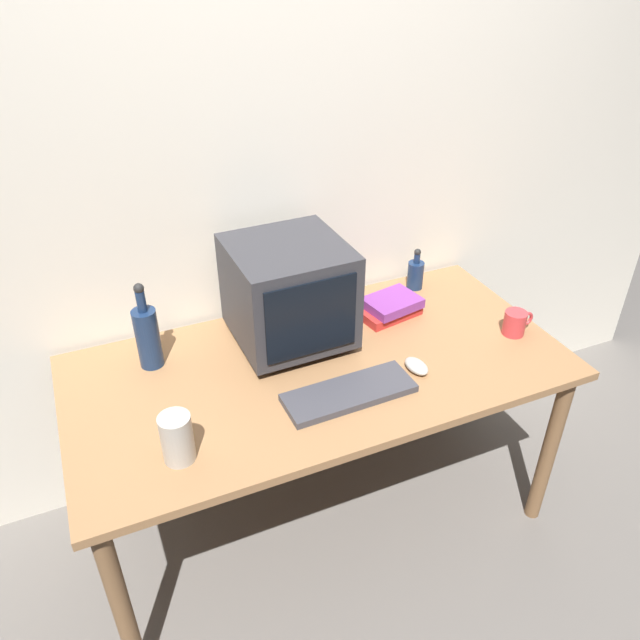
# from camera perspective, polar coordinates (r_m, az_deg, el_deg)

# --- Properties ---
(ground_plane) EXTENTS (6.00, 6.00, 0.00)m
(ground_plane) POSITION_cam_1_polar(r_m,az_deg,el_deg) (2.59, 0.00, -17.25)
(ground_plane) COLOR slate
(back_wall) EXTENTS (4.00, 0.08, 2.50)m
(back_wall) POSITION_cam_1_polar(r_m,az_deg,el_deg) (2.22, -5.01, 13.35)
(back_wall) COLOR silver
(back_wall) RESTS_ON ground
(desk) EXTENTS (1.67, 0.83, 0.74)m
(desk) POSITION_cam_1_polar(r_m,az_deg,el_deg) (2.13, 0.00, -5.88)
(desk) COLOR #9E7047
(desk) RESTS_ON ground
(crt_monitor) EXTENTS (0.39, 0.40, 0.37)m
(crt_monitor) POSITION_cam_1_polar(r_m,az_deg,el_deg) (2.09, -2.93, 2.53)
(crt_monitor) COLOR #333338
(crt_monitor) RESTS_ON desk
(keyboard) EXTENTS (0.42, 0.16, 0.02)m
(keyboard) POSITION_cam_1_polar(r_m,az_deg,el_deg) (1.94, 2.73, -6.79)
(keyboard) COLOR #3F3F47
(keyboard) RESTS_ON desk
(computer_mouse) EXTENTS (0.07, 0.11, 0.04)m
(computer_mouse) POSITION_cam_1_polar(r_m,az_deg,el_deg) (2.07, 8.96, -4.25)
(computer_mouse) COLOR beige
(computer_mouse) RESTS_ON desk
(bottle_tall) EXTENTS (0.08, 0.08, 0.31)m
(bottle_tall) POSITION_cam_1_polar(r_m,az_deg,el_deg) (2.09, -15.75, -1.39)
(bottle_tall) COLOR navy
(bottle_tall) RESTS_ON desk
(bottle_short) EXTENTS (0.06, 0.06, 0.17)m
(bottle_short) POSITION_cam_1_polar(r_m,az_deg,el_deg) (2.51, 8.87, 4.29)
(bottle_short) COLOR navy
(bottle_short) RESTS_ON desk
(book_stack) EXTENTS (0.24, 0.18, 0.07)m
(book_stack) POSITION_cam_1_polar(r_m,az_deg,el_deg) (2.33, 6.59, 1.21)
(book_stack) COLOR red
(book_stack) RESTS_ON desk
(mug) EXTENTS (0.12, 0.08, 0.09)m
(mug) POSITION_cam_1_polar(r_m,az_deg,el_deg) (2.31, 17.70, -0.24)
(mug) COLOR #CC383D
(mug) RESTS_ON desk
(metal_canister) EXTENTS (0.09, 0.09, 0.15)m
(metal_canister) POSITION_cam_1_polar(r_m,az_deg,el_deg) (1.75, -13.15, -10.64)
(metal_canister) COLOR #B7B2A8
(metal_canister) RESTS_ON desk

